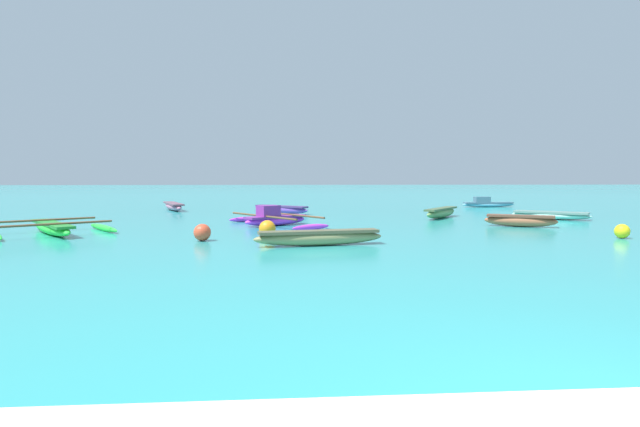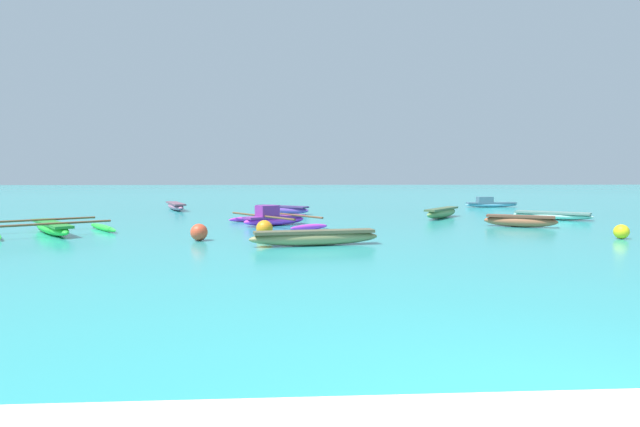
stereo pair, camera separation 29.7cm
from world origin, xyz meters
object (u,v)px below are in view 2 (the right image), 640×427
Objects in this scene: moored_boat_6 at (51,228)px; moored_boat_1 at (274,219)px; moored_boat_0 at (520,220)px; mooring_buoy_0 at (264,228)px; moored_boat_2 at (176,206)px; moored_boat_7 at (282,209)px; moored_boat_5 at (315,237)px; moored_boat_8 at (442,212)px; moored_boat_3 at (552,215)px; mooring_buoy_2 at (621,232)px; moored_boat_4 at (490,203)px; mooring_buoy_1 at (199,232)px.

moored_boat_1 is at bearing 72.38° from moored_boat_6.
mooring_buoy_0 is at bearing -136.46° from moored_boat_0.
moored_boat_0 is 0.62× the size of moored_boat_2.
moored_boat_6 is 11.02m from moored_boat_7.
moored_boat_2 is at bearing 105.31° from moored_boat_5.
moored_boat_1 reaches higher than moored_boat_2.
moored_boat_0 is at bearing -122.19° from moored_boat_8.
moored_boat_8 is (-4.43, 1.00, 0.06)m from moored_boat_3.
mooring_buoy_0 reaches higher than moored_boat_3.
moored_boat_1 is at bearing 148.59° from moored_boat_8.
moored_boat_6 is at bearing -147.18° from moored_boat_0.
moored_boat_3 is 1.06× the size of moored_boat_7.
mooring_buoy_2 is (2.93, -7.62, -0.03)m from moored_boat_8.
moored_boat_2 is 14.32m from moored_boat_8.
moored_boat_5 is 10.40m from moored_boat_8.
moored_boat_4 reaches higher than mooring_buoy_1.
moored_boat_0 is 5.07× the size of mooring_buoy_1.
moored_boat_0 is at bearing 58.32° from moored_boat_6.
moored_boat_7 is at bearing 85.30° from moored_boat_5.
mooring_buoy_0 reaches higher than mooring_buoy_2.
mooring_buoy_0 reaches higher than moored_boat_8.
moored_boat_0 is at bearing 33.72° from moored_boat_2.
moored_boat_7 is 14.65m from mooring_buoy_2.
mooring_buoy_1 reaches higher than mooring_buoy_2.
moored_boat_4 is at bearing 81.18° from mooring_buoy_2.
mooring_buoy_0 is 1.19× the size of mooring_buoy_2.
moored_boat_2 is 13.86m from mooring_buoy_0.
moored_boat_1 is 1.59× the size of moored_boat_7.
moored_boat_0 is at bearing -109.40° from moored_boat_4.
moored_boat_7 is 9.63m from mooring_buoy_0.
moored_boat_3 is 19.05m from moored_boat_6.
moored_boat_2 is at bearing 113.44° from mooring_buoy_0.
moored_boat_8 is at bearing 111.04° from mooring_buoy_2.
mooring_buoy_1 is at bearing -154.48° from mooring_buoy_0.
moored_boat_8 is 9.83m from mooring_buoy_0.
moored_boat_3 is at bearing 46.43° from moored_boat_2.
moored_boat_1 reaches higher than moored_boat_4.
moored_boat_6 is (-18.57, -4.28, 0.01)m from moored_boat_3.
moored_boat_2 is 21.03m from mooring_buoy_2.
moored_boat_5 is 8.95m from mooring_buoy_2.
mooring_buoy_0 is at bearing 43.71° from moored_boat_6.
moored_boat_1 reaches higher than moored_boat_8.
mooring_buoy_1 is at bearing -117.74° from moored_boat_3.
moored_boat_6 reaches higher than moored_boat_5.
moored_boat_1 is at bearing 10.71° from moored_boat_2.
mooring_buoy_0 is (-7.38, -6.49, 0.01)m from moored_boat_8.
moored_boat_5 is 2.46m from mooring_buoy_0.
moored_boat_6 is at bearing 146.72° from moored_boat_8.
moored_boat_5 is at bearing -112.27° from moored_boat_1.
moored_boat_3 is 13.03m from mooring_buoy_0.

